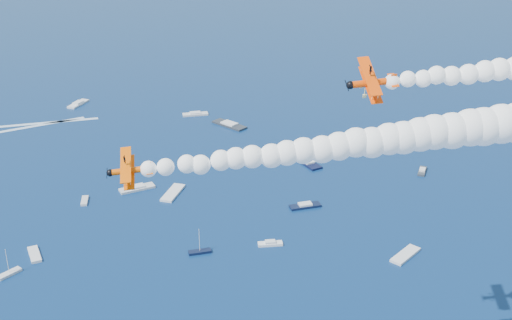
{
  "coord_description": "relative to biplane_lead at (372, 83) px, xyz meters",
  "views": [
    {
      "loc": [
        8.24,
        -71.25,
        94.58
      ],
      "look_at": [
        2.92,
        28.01,
        49.88
      ],
      "focal_mm": 47.96,
      "sensor_mm": 36.0,
      "label": 1
    }
  ],
  "objects": [
    {
      "name": "boat_wakes",
      "position": [
        -108.25,
        132.01,
        -60.63
      ],
      "size": [
        38.79,
        21.91,
        0.04
      ],
      "color": "white",
      "rests_on": "ground"
    },
    {
      "name": "biplane_trail",
      "position": [
        -36.97,
        -15.13,
        -9.56
      ],
      "size": [
        8.28,
        9.96,
        7.45
      ],
      "primitive_type": null,
      "rotation": [
        -0.34,
        0.07,
        3.31
      ],
      "color": "#F95D05"
    },
    {
      "name": "smoke_trail_trail",
      "position": [
        -1.99,
        -9.03,
        -6.81
      ],
      "size": [
        73.12,
        30.11,
        12.52
      ],
      "primitive_type": null,
      "rotation": [
        0.0,
        0.0,
        3.31
      ],
      "color": "white"
    },
    {
      "name": "biplane_lead",
      "position": [
        0.0,
        0.0,
        0.0
      ],
      "size": [
        9.96,
        12.12,
        9.54
      ],
      "primitive_type": null,
      "rotation": [
        -0.42,
        0.07,
        3.31
      ],
      "color": "#FE4705"
    },
    {
      "name": "spectator_boats",
      "position": [
        -25.57,
        82.57,
        -60.31
      ],
      "size": [
        238.76,
        164.71,
        0.7
      ],
      "color": "#2E343D",
      "rests_on": "ground"
    }
  ]
}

